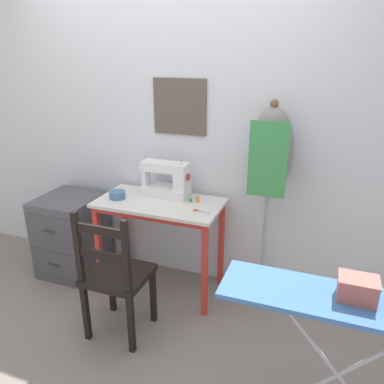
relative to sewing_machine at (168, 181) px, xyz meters
name	(u,v)px	position (x,y,z in m)	size (l,w,h in m)	color
ground_plane	(149,304)	(-0.02, -0.37, -0.90)	(14.00, 14.00, 0.00)	gray
wall_back	(174,128)	(-0.02, 0.19, 0.38)	(10.00, 0.07, 2.55)	silver
sewing_table	(159,216)	(-0.02, -0.13, -0.25)	(0.96, 0.50, 0.77)	silver
sewing_machine	(168,181)	(0.00, 0.00, 0.00)	(0.38, 0.18, 0.30)	white
fabric_bowl	(117,195)	(-0.35, -0.18, -0.10)	(0.12, 0.12, 0.06)	teal
scissors	(199,211)	(0.33, -0.20, -0.13)	(0.13, 0.06, 0.01)	silver
thread_spool_near_machine	(190,199)	(0.21, -0.05, -0.11)	(0.03, 0.03, 0.04)	green
thread_spool_mid_table	(197,199)	(0.26, -0.03, -0.11)	(0.03, 0.03, 0.04)	orange
wooden_chair	(116,277)	(-0.07, -0.71, -0.45)	(0.40, 0.38, 0.94)	black
filing_cabinet	(72,235)	(-0.86, -0.15, -0.55)	(0.47, 0.53, 0.69)	#4C4C51
dress_form	(270,163)	(0.77, 0.05, 0.20)	(0.32, 0.32, 1.54)	#846647
ironing_board	(349,310)	(1.31, -1.00, -0.13)	(1.14, 0.31, 0.83)	#3D6BAD
storage_box	(358,289)	(1.33, -0.98, -0.02)	(0.17, 0.12, 0.11)	#AD564C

